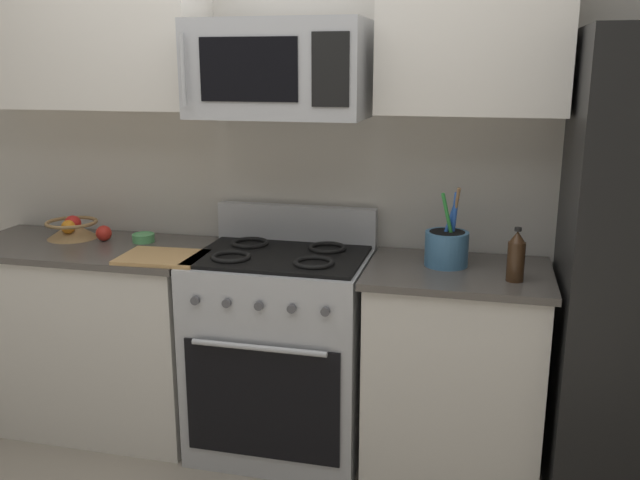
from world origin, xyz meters
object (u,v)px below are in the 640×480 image
Objects in this scene: fruit_basket at (72,228)px; apple_loose at (104,233)px; range_oven at (282,350)px; microwave at (280,69)px; cutting_board at (162,257)px; utensil_crock at (447,247)px; prep_bowl at (143,237)px; bottle_soy at (516,257)px.

fruit_basket is 0.18m from apple_loose.
range_oven is 4.44× the size of fruit_basket.
microwave is at bearing -3.40° from apple_loose.
apple_loose is at bearing 151.48° from cutting_board.
utensil_crock is at bearing -1.43° from fruit_basket.
prep_bowl reaches higher than cutting_board.
bottle_soy is at bearing -7.59° from microwave.
cutting_board is (-0.49, -0.17, -0.79)m from microwave.
prep_bowl is at bearing 177.63° from utensil_crock.
microwave reaches higher than fruit_basket.
apple_loose is at bearing 178.87° from utensil_crock.
apple_loose is at bearing 176.60° from microwave.
apple_loose is (-0.90, 0.05, -0.76)m from microwave.
microwave is 1.01m from utensil_crock.
range_oven is 1.23m from microwave.
prep_bowl is (-1.42, 0.06, -0.06)m from utensil_crock.
fruit_basket reaches higher than prep_bowl.
microwave is 2.15× the size of utensil_crock.
fruit_basket is 1.15× the size of bottle_soy.
apple_loose is 0.70× the size of prep_bowl.
fruit_basket is at bearing 176.48° from microwave.
utensil_crock is at bearing 1.77° from microwave.
bottle_soy is at bearing -29.25° from utensil_crock.
range_oven reaches higher than cutting_board.
utensil_crock is 0.94× the size of cutting_board.
cutting_board is (0.59, -0.24, -0.04)m from fruit_basket.
apple_loose is 0.21× the size of cutting_board.
range_oven is 1.50× the size of microwave.
utensil_crock is 1.58× the size of bottle_soy.
range_oven is at bearing -4.84° from fruit_basket.
cutting_board is at bearing -170.85° from utensil_crock.
utensil_crock is at bearing 3.79° from range_oven.
cutting_board is 1.68× the size of bottle_soy.
cutting_board is at bearing -48.60° from prep_bowl.
range_oven is 0.88m from utensil_crock.
bottle_soy is at bearing -7.12° from prep_bowl.
microwave reaches higher than cutting_board.
bottle_soy is (1.47, 0.04, 0.09)m from cutting_board.
microwave is 1.18m from apple_loose.
microwave is 1.21m from bottle_soy.
fruit_basket is at bearing 175.87° from apple_loose.
microwave is (-0.00, 0.03, 1.23)m from range_oven.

